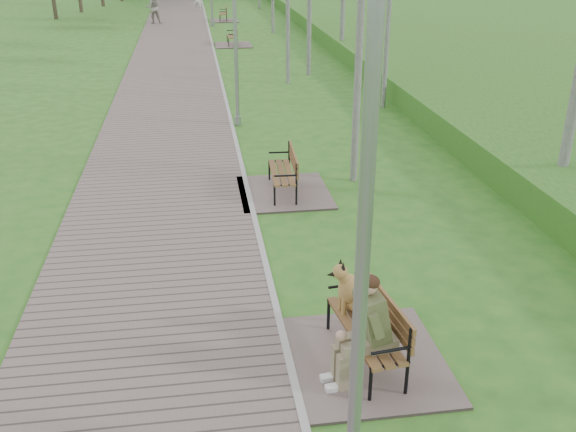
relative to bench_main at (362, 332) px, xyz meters
name	(u,v)px	position (x,y,z in m)	size (l,w,h in m)	color
ground	(295,387)	(-0.87, -0.32, -0.46)	(120.00, 120.00, 0.00)	#2A621E
walkway	(173,59)	(-2.62, 21.18, -0.44)	(3.50, 67.00, 0.04)	#73615D
kerb	(216,57)	(-0.87, 21.18, -0.44)	(0.10, 67.00, 0.05)	#999993
embankment	(501,57)	(11.13, 19.68, -0.46)	(14.00, 70.00, 1.60)	#4E892D
bench_main	(362,332)	(0.00, 0.00, 0.00)	(1.89, 2.10, 1.65)	#73615D
bench_second	(282,184)	(-0.17, 5.72, -0.26)	(1.81, 2.01, 1.11)	#73615D
bench_third	(232,41)	(0.05, 24.32, -0.28)	(1.67, 1.85, 1.02)	#73615D
bench_far	(223,18)	(0.13, 33.31, -0.28)	(1.68, 1.86, 1.03)	#73615D
lamp_post_near	(364,242)	(-0.53, -1.72, 2.10)	(0.21, 0.21, 5.49)	gray
lamp_post_second	(236,48)	(-0.69, 10.85, 1.61)	(0.17, 0.17, 4.45)	gray
pedestrian_far	(153,8)	(-3.88, 32.58, 0.43)	(0.87, 0.68, 1.78)	gray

